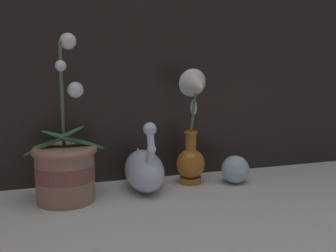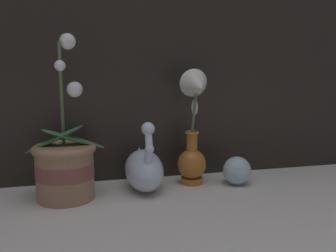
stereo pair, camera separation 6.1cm
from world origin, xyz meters
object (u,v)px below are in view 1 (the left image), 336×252
at_px(blue_vase, 193,134).
at_px(swan_figurine, 144,169).
at_px(orchid_potted_plant, 65,166).
at_px(glass_sphere, 235,169).

bearing_deg(blue_vase, swan_figurine, -177.89).
distance_m(swan_figurine, blue_vase, 0.17).
distance_m(orchid_potted_plant, swan_figurine, 0.21).
bearing_deg(glass_sphere, swan_figurine, 176.06).
height_order(orchid_potted_plant, blue_vase, orchid_potted_plant).
bearing_deg(blue_vase, glass_sphere, -10.92).
distance_m(orchid_potted_plant, glass_sphere, 0.47).
bearing_deg(swan_figurine, orchid_potted_plant, -173.69).
bearing_deg(orchid_potted_plant, glass_sphere, 0.56).
xyz_separation_m(blue_vase, glass_sphere, (0.12, -0.02, -0.11)).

